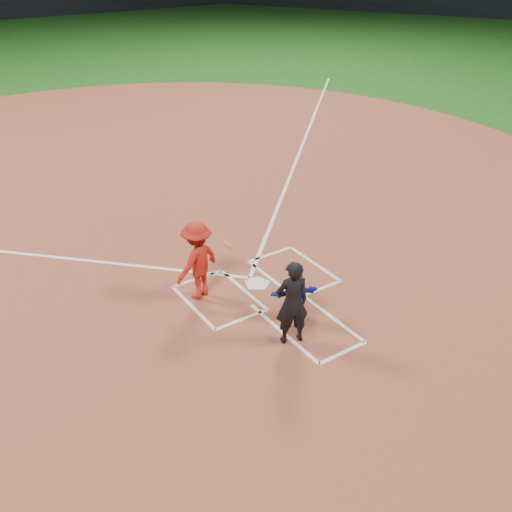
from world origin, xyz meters
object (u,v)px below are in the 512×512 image
batter_at_plate (197,261)px  umpire (292,303)px  catcher (296,296)px  home_plate (257,284)px

batter_at_plate → umpire: bearing=-72.9°
umpire → batter_at_plate: (-0.70, 2.27, -0.00)m
catcher → batter_at_plate: 2.14m
batter_at_plate → home_plate: bearing=-13.3°
umpire → batter_at_plate: 2.38m
catcher → home_plate: bearing=-72.9°
catcher → umpire: 0.80m
catcher → batter_at_plate: (-1.20, 1.75, 0.33)m
home_plate → batter_at_plate: 1.55m
home_plate → umpire: (-0.57, -1.97, 0.84)m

